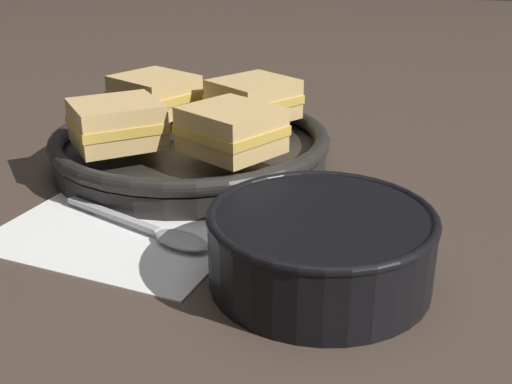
{
  "coord_description": "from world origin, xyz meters",
  "views": [
    {
      "loc": [
        0.16,
        -0.47,
        0.26
      ],
      "look_at": [
        0.02,
        0.05,
        0.03
      ],
      "focal_mm": 45.0,
      "sensor_mm": 36.0,
      "label": 1
    }
  ],
  "objects": [
    {
      "name": "spoon",
      "position": [
        -0.06,
        -0.01,
        0.01
      ],
      "size": [
        0.17,
        0.08,
        0.01
      ],
      "rotation": [
        0.0,
        0.0,
        -0.37
      ],
      "color": "#B7B7BC",
      "rests_on": "napkin"
    },
    {
      "name": "soup_bowl",
      "position": [
        0.09,
        -0.04,
        0.03
      ],
      "size": [
        0.17,
        0.17,
        0.06
      ],
      "color": "black",
      "rests_on": "ground_plane"
    },
    {
      "name": "sandwich_near_right",
      "position": [
        -0.04,
        0.24,
        0.06
      ],
      "size": [
        0.12,
        0.12,
        0.05
      ],
      "rotation": [
        0.0,
        0.0,
        8.85
      ],
      "color": "#DBB26B",
      "rests_on": "skillet"
    },
    {
      "name": "skillet",
      "position": [
        -0.1,
        0.18,
        0.02
      ],
      "size": [
        0.31,
        0.31,
        0.04
      ],
      "color": "black",
      "rests_on": "ground_plane"
    },
    {
      "name": "sandwich_near_left",
      "position": [
        -0.03,
        0.12,
        0.06
      ],
      "size": [
        0.12,
        0.11,
        0.05
      ],
      "rotation": [
        0.0,
        0.0,
        7.35
      ],
      "color": "#DBB26B",
      "rests_on": "skillet"
    },
    {
      "name": "sandwich_far_left",
      "position": [
        -0.16,
        0.23,
        0.06
      ],
      "size": [
        0.12,
        0.11,
        0.05
      ],
      "rotation": [
        0.0,
        0.0,
        10.54
      ],
      "color": "#DBB26B",
      "rests_on": "skillet"
    },
    {
      "name": "sandwich_far_right",
      "position": [
        -0.15,
        0.11,
        0.06
      ],
      "size": [
        0.12,
        0.12,
        0.05
      ],
      "rotation": [
        0.0,
        0.0,
        11.73
      ],
      "color": "#DBB26B",
      "rests_on": "skillet"
    },
    {
      "name": "napkin",
      "position": [
        -0.1,
        0.01,
        0.0
      ],
      "size": [
        0.24,
        0.21,
        0.0
      ],
      "color": "white",
      "rests_on": "ground_plane"
    },
    {
      "name": "ground_plane",
      "position": [
        0.0,
        0.0,
        0.0
      ],
      "size": [
        4.0,
        4.0,
        0.0
      ],
      "primitive_type": "plane",
      "color": "#47382D"
    }
  ]
}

